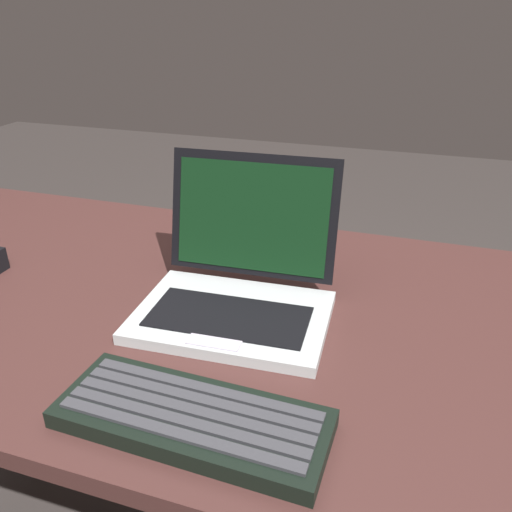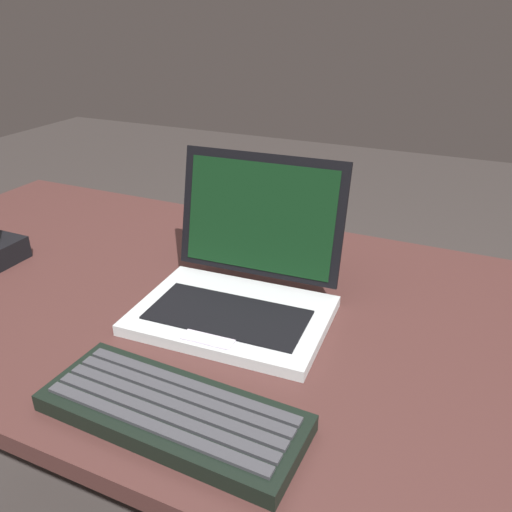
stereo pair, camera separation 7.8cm
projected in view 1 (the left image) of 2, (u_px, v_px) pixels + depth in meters
The scene contains 3 objects.
desk at pixel (222, 357), 0.92m from camera, with size 1.57×0.74×0.75m.
laptop_front at pixel (238, 284), 0.83m from camera, with size 0.31×0.27×0.23m.
external_keyboard at pixel (192, 418), 0.62m from camera, with size 0.33×0.13×0.03m.
Camera 1 is at (0.29, -0.69, 1.21)m, focal length 36.56 mm.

